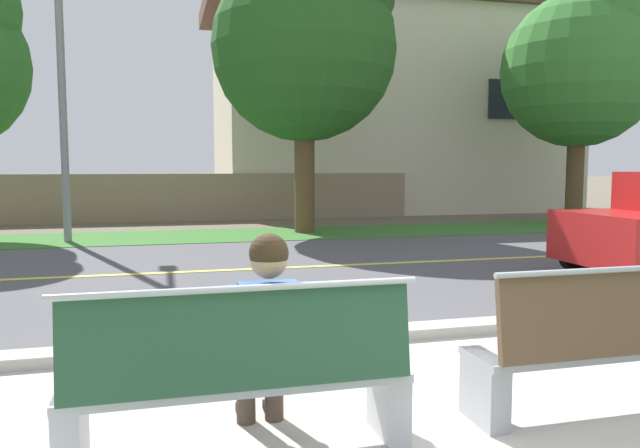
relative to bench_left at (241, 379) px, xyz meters
The scene contains 14 objects.
ground_plane 7.76m from the bench_left, 80.98° to the left, with size 140.00×140.00×0.00m, color #665B4C.
sidewalk_pavement 1.30m from the bench_left, ahead, with size 44.00×3.60×0.01m, color #B7B2A8.
curb_edge 2.37m from the bench_left, 58.69° to the left, with size 44.00×0.30×0.11m, color #ADA89E.
street_asphalt 6.28m from the bench_left, 78.82° to the left, with size 52.00×8.00×0.01m, color #515156.
road_centre_line 6.28m from the bench_left, 78.82° to the left, with size 48.00×0.14×0.01m, color #E0CC4C.
far_verge_grass 11.06m from the bench_left, 83.69° to the left, with size 48.00×2.80×0.02m, color #38702D.
bench_left is the anchor object (origin of this frame).
bench_right 2.43m from the bench_left, ahead, with size 1.93×0.48×1.01m.
seated_person_blue 0.33m from the bench_left, 44.51° to the left, with size 0.52×0.68×1.25m.
streetlamp 11.57m from the bench_left, 102.39° to the left, with size 0.24×2.10×6.76m.
shade_tree_left 12.23m from the bench_left, 74.34° to the left, with size 4.40×4.40×7.26m.
shade_tree_centre 16.72m from the bench_left, 46.25° to the left, with size 4.31×4.31×7.11m.
garden_wall 15.12m from the bench_left, 87.59° to the left, with size 13.00×0.36×1.40m, color gray.
house_across_street 20.21m from the bench_left, 66.68° to the left, with size 13.45×6.91×7.58m.
Camera 1 is at (-1.61, -2.89, 1.63)m, focal length 34.09 mm.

